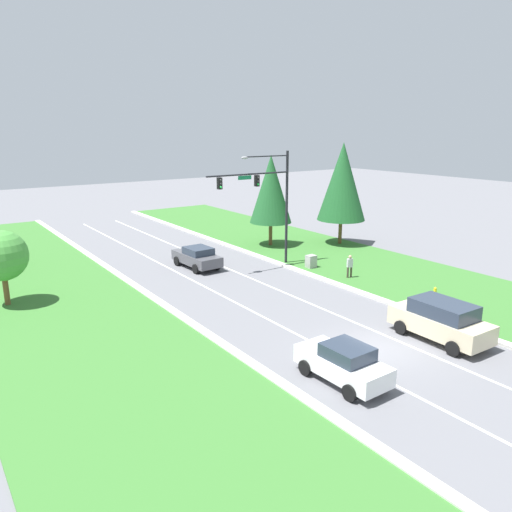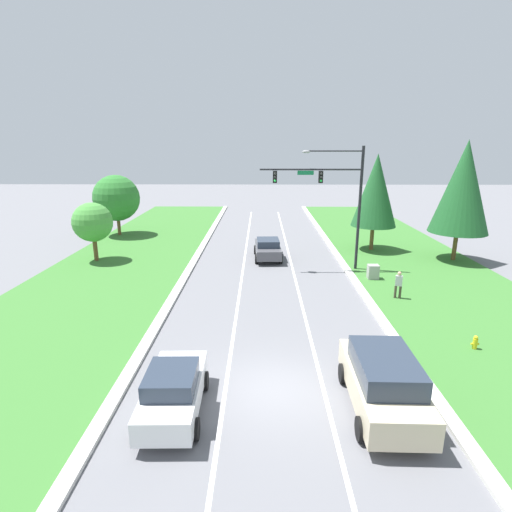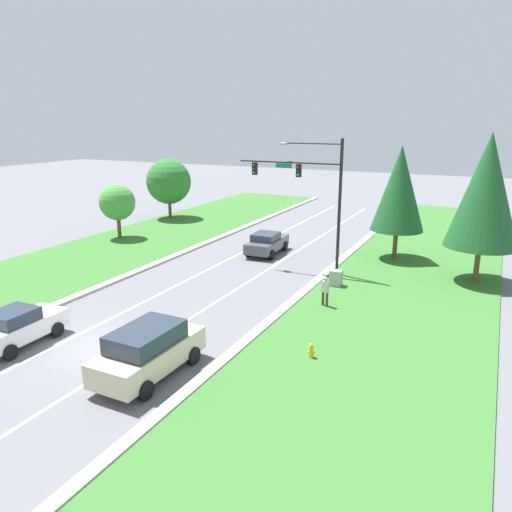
% 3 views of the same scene
% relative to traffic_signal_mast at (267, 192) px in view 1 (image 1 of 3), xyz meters
% --- Properties ---
extents(ground_plane, '(160.00, 160.00, 0.00)m').
position_rel_traffic_signal_mast_xyz_m(ground_plane, '(-4.42, -14.81, -5.67)').
color(ground_plane, slate).
extents(curb_strip_right, '(0.50, 90.00, 0.15)m').
position_rel_traffic_signal_mast_xyz_m(curb_strip_right, '(1.23, -14.81, -5.59)').
color(curb_strip_right, beige).
rests_on(curb_strip_right, ground_plane).
extents(curb_strip_left, '(0.50, 90.00, 0.15)m').
position_rel_traffic_signal_mast_xyz_m(curb_strip_left, '(-10.07, -14.81, -5.59)').
color(curb_strip_left, beige).
rests_on(curb_strip_left, ground_plane).
extents(grass_verge_right, '(10.00, 90.00, 0.08)m').
position_rel_traffic_signal_mast_xyz_m(grass_verge_right, '(6.48, -14.81, -5.63)').
color(grass_verge_right, '#38702D').
rests_on(grass_verge_right, ground_plane).
extents(grass_verge_left, '(10.00, 90.00, 0.08)m').
position_rel_traffic_signal_mast_xyz_m(grass_verge_left, '(-15.32, -14.81, -5.63)').
color(grass_verge_left, '#38702D').
rests_on(grass_verge_left, ground_plane).
extents(lane_stripe_inner_left, '(0.14, 81.00, 0.01)m').
position_rel_traffic_signal_mast_xyz_m(lane_stripe_inner_left, '(-6.22, -14.81, -5.66)').
color(lane_stripe_inner_left, white).
rests_on(lane_stripe_inner_left, ground_plane).
extents(lane_stripe_inner_right, '(0.14, 81.00, 0.01)m').
position_rel_traffic_signal_mast_xyz_m(lane_stripe_inner_right, '(-2.62, -14.81, -5.66)').
color(lane_stripe_inner_right, white).
rests_on(lane_stripe_inner_right, ground_plane).
extents(traffic_signal_mast, '(7.01, 0.41, 8.62)m').
position_rel_traffic_signal_mast_xyz_m(traffic_signal_mast, '(0.00, 0.00, 0.00)').
color(traffic_signal_mast, black).
rests_on(traffic_signal_mast, ground_plane).
extents(champagne_suv, '(2.34, 4.96, 2.03)m').
position_rel_traffic_signal_mast_xyz_m(champagne_suv, '(-0.85, -15.82, -4.61)').
color(champagne_suv, beige).
rests_on(champagne_suv, ground_plane).
extents(white_sedan, '(2.03, 4.19, 1.69)m').
position_rel_traffic_signal_mast_xyz_m(white_sedan, '(-7.80, -16.12, -4.81)').
color(white_sedan, white).
rests_on(white_sedan, ground_plane).
extents(graphite_sedan, '(2.23, 4.57, 1.61)m').
position_rel_traffic_signal_mast_xyz_m(graphite_sedan, '(-4.39, 2.84, -4.83)').
color(graphite_sedan, '#4C4C51').
rests_on(graphite_sedan, ground_plane).
extents(utility_cabinet, '(0.70, 0.60, 1.02)m').
position_rel_traffic_signal_mast_xyz_m(utility_cabinet, '(2.52, -2.23, -5.16)').
color(utility_cabinet, '#9E9E99').
rests_on(utility_cabinet, ground_plane).
extents(pedestrian, '(0.43, 0.33, 1.69)m').
position_rel_traffic_signal_mast_xyz_m(pedestrian, '(3.00, -5.76, -4.73)').
color(pedestrian, '#42382D').
rests_on(pedestrian, ground_plane).
extents(fire_hydrant, '(0.34, 0.20, 0.70)m').
position_rel_traffic_signal_mast_xyz_m(fire_hydrant, '(4.40, -11.74, -5.32)').
color(fire_hydrant, gold).
rests_on(fire_hydrant, ground_plane).
extents(conifer_near_right_tree, '(3.68, 3.68, 8.03)m').
position_rel_traffic_signal_mast_xyz_m(conifer_near_right_tree, '(4.47, 5.53, -0.60)').
color(conifer_near_right_tree, brown).
rests_on(conifer_near_right_tree, ground_plane).
extents(conifer_far_right_tree, '(4.26, 4.26, 9.07)m').
position_rel_traffic_signal_mast_xyz_m(conifer_far_right_tree, '(10.01, 2.43, -0.01)').
color(conifer_far_right_tree, brown).
rests_on(conifer_far_right_tree, ground_plane).
extents(oak_far_left_tree, '(2.96, 2.96, 4.55)m').
position_rel_traffic_signal_mast_xyz_m(oak_far_left_tree, '(-17.62, 1.89, -2.61)').
color(oak_far_left_tree, brown).
rests_on(oak_far_left_tree, ground_plane).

